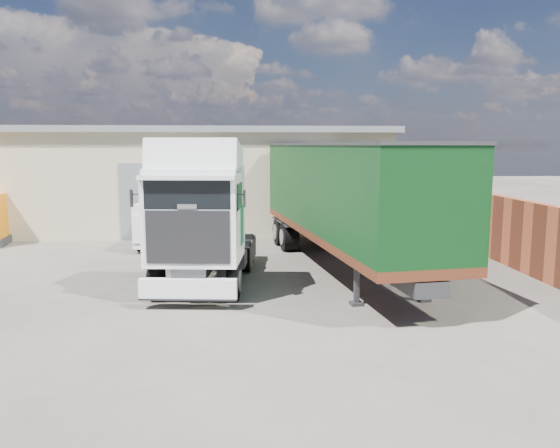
{
  "coord_description": "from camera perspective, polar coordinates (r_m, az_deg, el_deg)",
  "views": [
    {
      "loc": [
        1.5,
        -15.67,
        4.41
      ],
      "look_at": [
        2.92,
        3.0,
        1.7
      ],
      "focal_mm": 35.0,
      "sensor_mm": 36.0,
      "label": 1
    }
  ],
  "objects": [
    {
      "name": "ground",
      "position": [
        16.34,
        -9.55,
        -7.53
      ],
      "size": [
        120.0,
        120.0,
        0.0
      ],
      "primitive_type": "plane",
      "color": "#282520",
      "rests_on": "ground"
    },
    {
      "name": "box_trailer",
      "position": [
        19.39,
        6.62,
        3.25
      ],
      "size": [
        4.55,
        13.78,
        4.5
      ],
      "rotation": [
        0.0,
        0.0,
        0.13
      ],
      "color": "#2D2D30",
      "rests_on": "ground"
    },
    {
      "name": "brick_boundary_wall",
      "position": [
        24.07,
        20.23,
        0.18
      ],
      "size": [
        0.35,
        26.0,
        2.5
      ],
      "primitive_type": "cube",
      "color": "brown",
      "rests_on": "ground"
    },
    {
      "name": "panel_van",
      "position": [
        24.65,
        -11.37,
        0.22
      ],
      "size": [
        2.64,
        5.16,
        2.02
      ],
      "rotation": [
        0.0,
        0.0,
        -0.13
      ],
      "color": "black",
      "rests_on": "ground"
    },
    {
      "name": "warehouse",
      "position": [
        32.58,
        -17.72,
        4.77
      ],
      "size": [
        30.6,
        12.6,
        5.42
      ],
      "color": "#B3AC8A",
      "rests_on": "ground"
    },
    {
      "name": "tractor_unit",
      "position": [
        16.85,
        -8.24,
        -0.28
      ],
      "size": [
        3.3,
        7.15,
        4.61
      ],
      "rotation": [
        0.0,
        0.0,
        -0.1
      ],
      "color": "black",
      "rests_on": "ground"
    }
  ]
}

